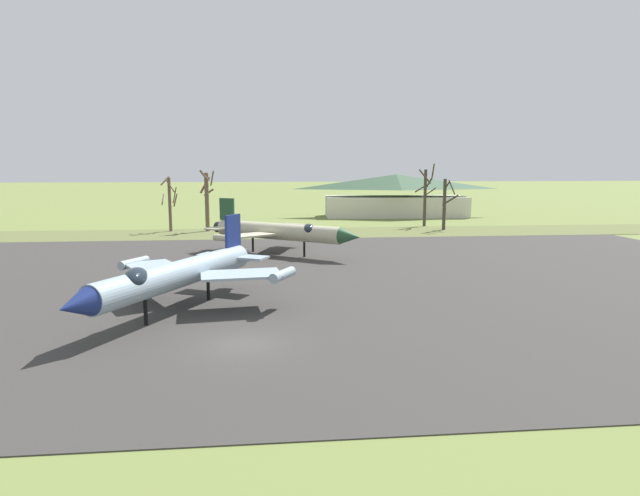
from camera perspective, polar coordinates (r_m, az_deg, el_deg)
ground_plane at (r=28.43m, az=-8.11°, el=-10.10°), size 600.00×600.00×0.00m
asphalt_apron at (r=43.16m, az=-7.32°, el=-3.58°), size 94.76×50.90×0.05m
grass_verge_strip at (r=74.20m, az=-6.71°, el=1.53°), size 154.76×12.00×0.06m
jet_fighter_front_right at (r=55.81m, az=-4.23°, el=1.77°), size 15.82×13.25×5.67m
jet_fighter_rear_center at (r=34.66m, az=-14.92°, el=-2.69°), size 12.29×16.25×5.60m
bare_tree_far_left at (r=78.64m, az=-15.55°, el=4.68°), size 2.39×2.19×7.73m
bare_tree_left_of_center at (r=77.62m, az=-11.83°, el=5.11°), size 2.24×2.12×8.63m
bare_tree_center at (r=84.41m, az=11.07°, el=5.63°), size 3.17×3.06×9.52m
bare_tree_right_of_center at (r=79.66m, az=13.08°, el=4.66°), size 2.20×3.54×7.33m
visitor_building at (r=99.74m, az=8.00°, el=5.49°), size 27.13×10.17×7.67m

